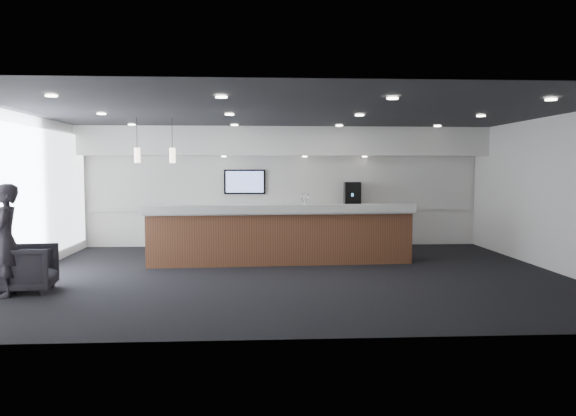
{
  "coord_description": "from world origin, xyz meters",
  "views": [
    {
      "loc": [
        -0.74,
        -10.38,
        1.98
      ],
      "look_at": [
        -0.05,
        1.3,
        1.16
      ],
      "focal_mm": 35.0,
      "sensor_mm": 36.0,
      "label": 1
    }
  ],
  "objects": [
    {
      "name": "ceiling_can_lights",
      "position": [
        0.0,
        0.0,
        2.97
      ],
      "size": [
        7.0,
        5.0,
        0.02
      ],
      "primitive_type": null,
      "color": "white",
      "rests_on": "ceiling"
    },
    {
      "name": "cup_4",
      "position": [
        1.34,
        3.51,
        1.0
      ],
      "size": [
        0.14,
        0.14,
        0.09
      ],
      "primitive_type": "imported",
      "rotation": [
        0.0,
        0.0,
        2.58
      ],
      "color": "white",
      "rests_on": "back_credenza"
    },
    {
      "name": "pendant_left",
      "position": [
        -2.4,
        0.8,
        2.25
      ],
      "size": [
        0.12,
        0.12,
        0.3
      ],
      "primitive_type": "cylinder",
      "color": "beige",
      "rests_on": "ceiling"
    },
    {
      "name": "cup_5",
      "position": [
        1.2,
        3.51,
        1.0
      ],
      "size": [
        0.11,
        0.11,
        0.09
      ],
      "primitive_type": "imported",
      "rotation": [
        0.0,
        0.0,
        3.23
      ],
      "color": "white",
      "rests_on": "back_credenza"
    },
    {
      "name": "window_blinds_wall",
      "position": [
        -4.96,
        0.0,
        1.5
      ],
      "size": [
        0.04,
        7.36,
        2.55
      ],
      "primitive_type": "cube",
      "color": "silver",
      "rests_on": "left_wall"
    },
    {
      "name": "ceiling",
      "position": [
        0.0,
        0.0,
        3.0
      ],
      "size": [
        10.0,
        8.0,
        0.02
      ],
      "primitive_type": "cube",
      "color": "black",
      "rests_on": "back_wall"
    },
    {
      "name": "left_wall",
      "position": [
        -5.0,
        0.0,
        1.5
      ],
      "size": [
        0.02,
        8.0,
        3.0
      ],
      "primitive_type": "cube",
      "color": "white",
      "rests_on": "ground"
    },
    {
      "name": "back_wall",
      "position": [
        0.0,
        4.0,
        1.5
      ],
      "size": [
        10.0,
        0.02,
        3.0
      ],
      "primitive_type": "cube",
      "color": "white",
      "rests_on": "ground"
    },
    {
      "name": "cup_0",
      "position": [
        1.9,
        3.51,
        1.0
      ],
      "size": [
        0.1,
        0.1,
        0.09
      ],
      "primitive_type": "imported",
      "color": "white",
      "rests_on": "back_credenza"
    },
    {
      "name": "cup_3",
      "position": [
        1.48,
        3.51,
        1.0
      ],
      "size": [
        0.13,
        0.13,
        0.09
      ],
      "primitive_type": "imported",
      "rotation": [
        0.0,
        0.0,
        1.94
      ],
      "color": "white",
      "rests_on": "back_credenza"
    },
    {
      "name": "right_wall",
      "position": [
        5.0,
        0.0,
        1.5
      ],
      "size": [
        0.02,
        8.0,
        3.0
      ],
      "primitive_type": "cube",
      "color": "white",
      "rests_on": "ground"
    },
    {
      "name": "cup_1",
      "position": [
        1.76,
        3.51,
        1.0
      ],
      "size": [
        0.14,
        0.14,
        0.09
      ],
      "primitive_type": "imported",
      "rotation": [
        0.0,
        0.0,
        0.65
      ],
      "color": "white",
      "rests_on": "back_credenza"
    },
    {
      "name": "service_counter",
      "position": [
        -0.21,
        1.28,
        0.57
      ],
      "size": [
        5.57,
        1.19,
        1.49
      ],
      "rotation": [
        0.0,
        0.0,
        0.05
      ],
      "color": "brown",
      "rests_on": "ground"
    },
    {
      "name": "coffee_machine",
      "position": [
        1.71,
        3.66,
        1.3
      ],
      "size": [
        0.42,
        0.54,
        0.7
      ],
      "rotation": [
        0.0,
        0.0,
        -0.06
      ],
      "color": "black",
      "rests_on": "back_credenza"
    },
    {
      "name": "ground",
      "position": [
        0.0,
        0.0,
        0.0
      ],
      "size": [
        10.0,
        10.0,
        0.0
      ],
      "primitive_type": "plane",
      "color": "black",
      "rests_on": "ground"
    },
    {
      "name": "back_credenza",
      "position": [
        -0.0,
        3.64,
        0.48
      ],
      "size": [
        5.06,
        0.66,
        0.95
      ],
      "color": "gray",
      "rests_on": "ground"
    },
    {
      "name": "lounge_guest",
      "position": [
        -4.6,
        -1.52,
        0.88
      ],
      "size": [
        0.58,
        0.73,
        1.75
      ],
      "primitive_type": "imported",
      "rotation": [
        0.0,
        0.0,
        -1.3
      ],
      "color": "black",
      "rests_on": "ground"
    },
    {
      "name": "wall_tv",
      "position": [
        -1.0,
        3.91,
        1.65
      ],
      "size": [
        1.05,
        0.08,
        0.62
      ],
      "color": "black",
      "rests_on": "back_wall"
    },
    {
      "name": "pendant_right",
      "position": [
        -3.1,
        0.8,
        2.25
      ],
      "size": [
        0.12,
        0.12,
        0.3
      ],
      "primitive_type": "cylinder",
      "color": "beige",
      "rests_on": "ceiling"
    },
    {
      "name": "armchair",
      "position": [
        -4.4,
        -1.23,
        0.38
      ],
      "size": [
        0.94,
        0.92,
        0.77
      ],
      "primitive_type": "imported",
      "rotation": [
        0.0,
        0.0,
        1.7
      ],
      "color": "black",
      "rests_on": "ground"
    },
    {
      "name": "cup_2",
      "position": [
        1.62,
        3.51,
        1.0
      ],
      "size": [
        0.12,
        0.12,
        0.09
      ],
      "primitive_type": "imported",
      "rotation": [
        0.0,
        0.0,
        1.29
      ],
      "color": "white",
      "rests_on": "back_credenza"
    },
    {
      "name": "alcove_panel",
      "position": [
        0.0,
        3.97,
        1.6
      ],
      "size": [
        9.8,
        0.06,
        1.4
      ],
      "primitive_type": "cube",
      "color": "silver",
      "rests_on": "back_wall"
    },
    {
      "name": "info_sign_left",
      "position": [
        0.08,
        3.5,
        1.05
      ],
      "size": [
        0.15,
        0.04,
        0.21
      ],
      "primitive_type": "cube",
      "rotation": [
        0.0,
        0.0,
        0.1
      ],
      "color": "white",
      "rests_on": "back_credenza"
    },
    {
      "name": "info_sign_right",
      "position": [
        0.51,
        3.5,
        1.07
      ],
      "size": [
        0.18,
        0.03,
        0.24
      ],
      "primitive_type": "cube",
      "rotation": [
        0.0,
        0.0,
        -0.08
      ],
      "color": "white",
      "rests_on": "back_credenza"
    },
    {
      "name": "soffit_bulkhead",
      "position": [
        0.0,
        3.55,
        2.65
      ],
      "size": [
        10.0,
        0.9,
        0.7
      ],
      "primitive_type": "cube",
      "color": "silver",
      "rests_on": "back_wall"
    }
  ]
}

